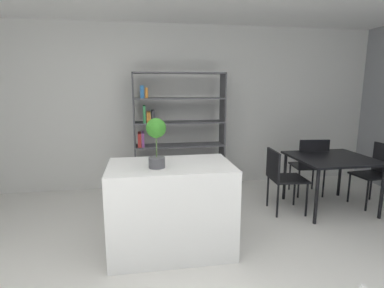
# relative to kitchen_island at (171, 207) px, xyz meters

# --- Properties ---
(ground_plane) EXTENTS (10.31, 10.31, 0.00)m
(ground_plane) POSITION_rel_kitchen_island_xyz_m (0.13, -0.54, -0.47)
(ground_plane) COLOR silver
(back_partition) EXTENTS (7.48, 0.06, 2.71)m
(back_partition) POSITION_rel_kitchen_island_xyz_m (0.13, 2.16, 0.89)
(back_partition) COLOR silver
(back_partition) RESTS_ON ground_plane
(kitchen_island) EXTENTS (1.27, 0.78, 0.94)m
(kitchen_island) POSITION_rel_kitchen_island_xyz_m (0.00, 0.00, 0.00)
(kitchen_island) COLOR white
(kitchen_island) RESTS_ON ground_plane
(potted_plant_on_island) EXTENTS (0.19, 0.19, 0.49)m
(potted_plant_on_island) POSITION_rel_kitchen_island_xyz_m (-0.14, -0.11, 0.77)
(potted_plant_on_island) COLOR #4C4C51
(potted_plant_on_island) RESTS_ON kitchen_island
(open_bookshelf) EXTENTS (1.44, 0.35, 1.93)m
(open_bookshelf) POSITION_rel_kitchen_island_xyz_m (0.21, 1.79, 0.49)
(open_bookshelf) COLOR #4C4C51
(open_bookshelf) RESTS_ON ground_plane
(dining_table) EXTENTS (1.05, 0.98, 0.75)m
(dining_table) POSITION_rel_kitchen_island_xyz_m (2.32, 0.73, 0.21)
(dining_table) COLOR black
(dining_table) RESTS_ON ground_plane
(dining_chair_island_side) EXTENTS (0.49, 0.48, 0.87)m
(dining_chair_island_side) POSITION_rel_kitchen_island_xyz_m (1.58, 0.73, 0.07)
(dining_chair_island_side) COLOR black
(dining_chair_island_side) RESTS_ON ground_plane
(dining_chair_window_side) EXTENTS (0.48, 0.44, 0.91)m
(dining_chair_window_side) POSITION_rel_kitchen_island_xyz_m (3.07, 0.73, 0.07)
(dining_chair_window_side) COLOR black
(dining_chair_window_side) RESTS_ON ground_plane
(dining_chair_far) EXTENTS (0.50, 0.49, 0.92)m
(dining_chair_far) POSITION_rel_kitchen_island_xyz_m (2.31, 1.24, 0.08)
(dining_chair_far) COLOR black
(dining_chair_far) RESTS_ON ground_plane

